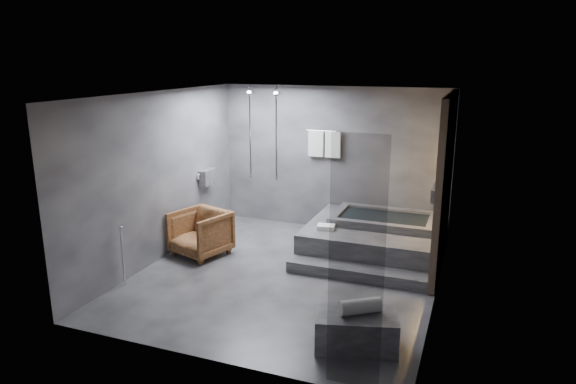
% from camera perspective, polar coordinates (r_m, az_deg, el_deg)
% --- Properties ---
extents(room, '(5.00, 5.04, 2.82)m').
position_cam_1_polar(room, '(7.73, 3.25, 2.90)').
color(room, '#2C2C2F').
rests_on(room, ground).
extents(tub_deck, '(2.20, 2.00, 0.50)m').
position_cam_1_polar(tub_deck, '(9.11, 9.38, -5.13)').
color(tub_deck, '#313134').
rests_on(tub_deck, ground).
extents(tub_step, '(2.20, 0.36, 0.18)m').
position_cam_1_polar(tub_step, '(8.09, 7.62, -8.88)').
color(tub_step, '#313134').
rests_on(tub_step, ground).
extents(concrete_bench, '(1.05, 0.75, 0.43)m').
position_cam_1_polar(concrete_bench, '(6.25, 7.57, -15.10)').
color(concrete_bench, '#343437').
rests_on(concrete_bench, ground).
extents(driftwood_chair, '(1.06, 1.07, 0.78)m').
position_cam_1_polar(driftwood_chair, '(8.97, -9.71, -4.51)').
color(driftwood_chair, '#452411').
rests_on(driftwood_chair, ground).
extents(rolled_towel, '(0.50, 0.42, 0.18)m').
position_cam_1_polar(rolled_towel, '(6.15, 8.03, -12.47)').
color(rolled_towel, white).
rests_on(rolled_towel, concrete_bench).
extents(deck_towel, '(0.32, 0.25, 0.08)m').
position_cam_1_polar(deck_towel, '(8.70, 4.24, -3.92)').
color(deck_towel, white).
rests_on(deck_towel, tub_deck).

